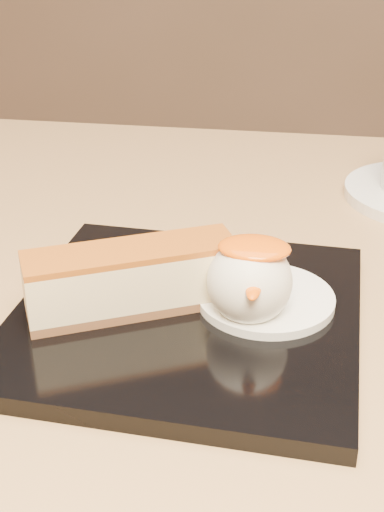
% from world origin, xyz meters
% --- Properties ---
extents(table, '(0.80, 0.80, 0.72)m').
position_xyz_m(table, '(0.00, 0.00, 0.56)').
color(table, black).
rests_on(table, ground).
extents(dessert_plate, '(0.23, 0.23, 0.01)m').
position_xyz_m(dessert_plate, '(-0.00, -0.02, 0.73)').
color(dessert_plate, black).
rests_on(dessert_plate, table).
extents(cheesecake, '(0.14, 0.09, 0.04)m').
position_xyz_m(cheesecake, '(-0.04, -0.02, 0.75)').
color(cheesecake, brown).
rests_on(cheesecake, dessert_plate).
extents(cream_smear, '(0.09, 0.09, 0.01)m').
position_xyz_m(cream_smear, '(0.05, -0.00, 0.73)').
color(cream_smear, white).
rests_on(cream_smear, dessert_plate).
extents(ice_cream_scoop, '(0.05, 0.05, 0.05)m').
position_xyz_m(ice_cream_scoop, '(0.04, -0.02, 0.76)').
color(ice_cream_scoop, white).
rests_on(ice_cream_scoop, cream_smear).
extents(mango_sauce, '(0.04, 0.03, 0.01)m').
position_xyz_m(mango_sauce, '(0.04, -0.02, 0.78)').
color(mango_sauce, '#FF5F08').
rests_on(mango_sauce, ice_cream_scoop).
extents(mint_sprig, '(0.03, 0.02, 0.00)m').
position_xyz_m(mint_sprig, '(0.02, 0.02, 0.74)').
color(mint_sprig, '#2C8630').
rests_on(mint_sprig, cream_smear).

